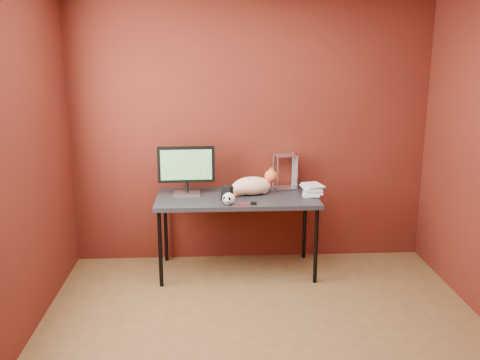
{
  "coord_description": "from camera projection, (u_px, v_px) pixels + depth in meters",
  "views": [
    {
      "loc": [
        -0.38,
        -3.42,
        2.11
      ],
      "look_at": [
        -0.13,
        1.15,
        0.96
      ],
      "focal_mm": 40.0,
      "sensor_mm": 36.0,
      "label": 1
    }
  ],
  "objects": [
    {
      "name": "speaker",
      "position": [
        227.0,
        194.0,
        4.85
      ],
      "size": [
        0.12,
        0.11,
        0.13
      ],
      "rotation": [
        0.0,
        0.0,
        -0.42
      ],
      "color": "black",
      "rests_on": "desk"
    },
    {
      "name": "book_stack",
      "position": [
        305.0,
        138.0,
        4.91
      ],
      "size": [
        0.21,
        0.25,
        1.09
      ],
      "rotation": [
        0.0,
        0.0,
        0.02
      ],
      "color": "beige",
      "rests_on": "desk"
    },
    {
      "name": "washer",
      "position": [
        252.0,
        202.0,
        4.79
      ],
      "size": [
        0.04,
        0.04,
        0.0
      ],
      "primitive_type": "cylinder",
      "color": "silver",
      "rests_on": "desk"
    },
    {
      "name": "wire_rack",
      "position": [
        285.0,
        171.0,
        5.22
      ],
      "size": [
        0.22,
        0.19,
        0.34
      ],
      "rotation": [
        0.0,
        0.0,
        0.16
      ],
      "color": "silver",
      "rests_on": "desk"
    },
    {
      "name": "cat",
      "position": [
        252.0,
        186.0,
        5.02
      ],
      "size": [
        0.52,
        0.27,
        0.26
      ],
      "rotation": [
        0.0,
        0.0,
        0.15
      ],
      "color": "orange",
      "rests_on": "desk"
    },
    {
      "name": "skull_mug",
      "position": [
        229.0,
        199.0,
        4.7
      ],
      "size": [
        0.11,
        0.12,
        0.11
      ],
      "rotation": [
        0.0,
        0.0,
        -0.38
      ],
      "color": "silver",
      "rests_on": "desk"
    },
    {
      "name": "monitor",
      "position": [
        186.0,
        168.0,
        4.99
      ],
      "size": [
        0.53,
        0.18,
        0.46
      ],
      "rotation": [
        0.0,
        0.0,
        0.03
      ],
      "color": "silver",
      "rests_on": "desk"
    },
    {
      "name": "room",
      "position": [
        270.0,
        151.0,
        3.5
      ],
      "size": [
        3.52,
        3.52,
        2.61
      ],
      "color": "brown",
      "rests_on": "ground"
    },
    {
      "name": "pocket_knife",
      "position": [
        243.0,
        204.0,
        4.7
      ],
      "size": [
        0.08,
        0.05,
        0.02
      ],
      "primitive_type": "cube",
      "rotation": [
        0.0,
        0.0,
        -0.34
      ],
      "color": "#AB0D15",
      "rests_on": "desk"
    },
    {
      "name": "black_gadget",
      "position": [
        254.0,
        203.0,
        4.72
      ],
      "size": [
        0.06,
        0.05,
        0.03
      ],
      "primitive_type": "cube",
      "rotation": [
        0.0,
        0.0,
        -0.31
      ],
      "color": "black",
      "rests_on": "desk"
    },
    {
      "name": "desk",
      "position": [
        237.0,
        201.0,
        5.0
      ],
      "size": [
        1.5,
        0.7,
        0.75
      ],
      "color": "black",
      "rests_on": "ground"
    }
  ]
}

